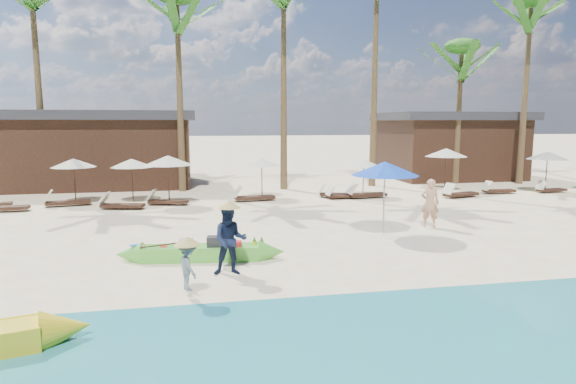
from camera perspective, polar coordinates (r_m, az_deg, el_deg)
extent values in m
plane|color=#FFF0BC|center=(12.85, 1.35, -8.37)|extent=(240.00, 240.00, 0.00)
cube|color=tan|center=(8.35, 9.01, -17.96)|extent=(240.00, 4.50, 0.01)
cube|color=#54BE3A|center=(13.25, -10.28, -7.14)|extent=(3.20, 1.02, 0.38)
cube|color=white|center=(13.24, -10.28, -7.06)|extent=(2.74, 0.79, 0.17)
cube|color=#262628|center=(13.14, -8.58, -5.98)|extent=(0.48, 0.40, 0.35)
cube|color=silver|center=(13.28, -12.00, -6.06)|extent=(0.38, 0.34, 0.28)
cube|color=red|center=(13.08, -6.19, -6.29)|extent=(0.32, 0.28, 0.22)
cylinder|color=red|center=(13.40, -14.52, -6.44)|extent=(0.22, 0.22, 0.09)
cylinder|color=#262628|center=(13.36, -15.65, -6.55)|extent=(0.20, 0.20, 0.08)
sphere|color=tan|center=(13.45, -16.87, -6.28)|extent=(0.18, 0.18, 0.18)
cylinder|color=yellow|center=(13.20, -4.00, -6.22)|extent=(0.14, 0.14, 0.18)
cylinder|color=yellow|center=(13.20, -3.14, -6.21)|extent=(0.14, 0.14, 0.18)
imported|color=tan|center=(17.64, 16.47, -1.26)|extent=(0.74, 0.63, 1.72)
imported|color=#151F3B|center=(11.76, -6.89, -5.70)|extent=(0.88, 0.71, 1.71)
imported|color=gray|center=(10.38, -11.77, -8.60)|extent=(0.61, 0.76, 1.03)
cylinder|color=#99999E|center=(16.16, 11.31, -0.82)|extent=(0.05, 0.05, 2.34)
cone|color=blue|center=(16.03, 11.41, 2.75)|extent=(2.24, 2.24, 0.46)
cylinder|color=#372016|center=(24.01, -23.96, 1.14)|extent=(0.05, 0.05, 1.99)
cone|color=beige|center=(23.93, -24.08, 3.17)|extent=(1.99, 1.99, 0.40)
cube|color=#372016|center=(23.11, -30.56, -1.64)|extent=(1.86, 0.68, 0.13)
cylinder|color=#372016|center=(23.40, -17.96, 1.24)|extent=(0.05, 0.05, 1.95)
cone|color=beige|center=(23.32, -18.06, 3.29)|extent=(1.95, 1.95, 0.39)
cube|color=#372016|center=(23.40, -24.59, -1.12)|extent=(1.91, 0.90, 0.13)
cube|color=beige|center=(23.43, -26.61, -0.44)|extent=(0.51, 0.66, 0.54)
cube|color=#372016|center=(21.69, -18.99, -1.53)|extent=(1.86, 0.93, 0.13)
cube|color=beige|center=(21.92, -20.96, -0.69)|extent=(0.51, 0.64, 0.52)
cylinder|color=#372016|center=(22.05, -13.97, 1.26)|extent=(0.05, 0.05, 2.16)
cone|color=beige|center=(21.96, -14.05, 3.66)|extent=(2.16, 2.16, 0.43)
cube|color=#372016|center=(22.19, -13.97, -1.12)|extent=(1.81, 0.92, 0.12)
cube|color=beige|center=(22.36, -15.89, -0.32)|extent=(0.50, 0.63, 0.51)
cylinder|color=#372016|center=(23.54, -3.11, 1.60)|extent=(0.05, 0.05, 1.89)
cone|color=beige|center=(23.46, -3.12, 3.58)|extent=(1.89, 1.89, 0.38)
cube|color=#372016|center=(22.71, -3.95, -0.65)|extent=(1.91, 0.77, 0.13)
cube|color=beige|center=(22.50, -6.00, 0.09)|extent=(0.47, 0.64, 0.54)
cube|color=#372016|center=(23.83, 5.80, -0.29)|extent=(1.74, 0.98, 0.12)
cube|color=beige|center=(23.79, 4.05, 0.43)|extent=(0.51, 0.62, 0.48)
cylinder|color=#372016|center=(24.37, 8.91, 1.62)|extent=(0.04, 0.04, 1.79)
cone|color=beige|center=(24.30, 8.95, 3.42)|extent=(1.79, 1.79, 0.36)
cube|color=#372016|center=(23.45, 6.56, -0.47)|extent=(1.56, 0.57, 0.11)
cube|color=beige|center=(23.18, 5.00, 0.13)|extent=(0.37, 0.51, 0.45)
cube|color=#372016|center=(23.82, 9.37, -0.32)|extent=(1.94, 0.80, 0.13)
cube|color=beige|center=(23.42, 7.57, 0.40)|extent=(0.48, 0.65, 0.55)
cylinder|color=#372016|center=(27.17, 18.13, 2.45)|extent=(0.06, 0.06, 2.23)
cone|color=beige|center=(27.10, 18.22, 4.47)|extent=(2.23, 2.23, 0.45)
cube|color=#372016|center=(25.20, 19.82, -0.24)|extent=(1.92, 1.02, 0.13)
cube|color=beige|center=(24.60, 18.52, 0.38)|extent=(0.54, 0.67, 0.53)
cylinder|color=#372016|center=(28.81, 28.29, 2.05)|extent=(0.05, 0.05, 2.10)
cone|color=beige|center=(28.74, 28.41, 3.84)|extent=(2.10, 2.10, 0.42)
cube|color=#372016|center=(27.29, 23.73, 0.13)|extent=(1.68, 0.58, 0.12)
cube|color=beige|center=(26.83, 22.50, 0.71)|extent=(0.39, 0.55, 0.49)
cube|color=#372016|center=(28.94, 28.77, 0.22)|extent=(1.62, 0.65, 0.11)
cube|color=beige|center=(28.42, 27.81, 0.73)|extent=(0.40, 0.54, 0.46)
cone|color=brown|center=(28.27, -27.47, 10.95)|extent=(0.40, 0.40, 10.89)
cone|color=brown|center=(26.35, -12.71, 11.03)|extent=(0.40, 0.40, 10.08)
cone|color=brown|center=(26.54, -0.52, 12.49)|extent=(0.40, 0.40, 11.26)
cone|color=brown|center=(28.41, 10.24, 14.01)|extent=(0.40, 0.40, 13.16)
cone|color=brown|center=(30.72, 19.55, 8.47)|extent=(0.40, 0.40, 8.07)
ellipsoid|color=#246018|center=(31.03, 19.93, 15.94)|extent=(2.08, 2.08, 0.88)
cone|color=brown|center=(32.12, 26.28, 10.36)|extent=(0.40, 0.40, 10.64)
ellipsoid|color=#246018|center=(32.82, 26.91, 19.65)|extent=(2.08, 2.08, 0.88)
cube|color=#372016|center=(30.07, -21.23, 4.33)|extent=(10.00, 6.00, 3.80)
cube|color=#2D2D33|center=(30.02, -21.45, 8.42)|extent=(10.80, 6.60, 0.50)
cube|color=#372016|center=(33.93, 18.54, 4.84)|extent=(8.00, 6.00, 3.80)
cube|color=#2D2D33|center=(33.88, 18.70, 8.47)|extent=(8.80, 6.60, 0.50)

